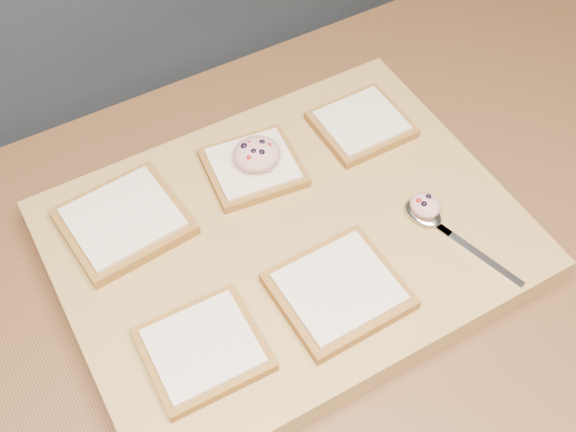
% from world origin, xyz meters
% --- Properties ---
extents(island_counter, '(2.00, 0.80, 0.90)m').
position_xyz_m(island_counter, '(0.00, 0.00, 0.45)').
color(island_counter, slate).
rests_on(island_counter, ground).
extents(cutting_board, '(0.51, 0.39, 0.04)m').
position_xyz_m(cutting_board, '(-0.07, 0.07, 0.92)').
color(cutting_board, tan).
rests_on(cutting_board, island_counter).
extents(bread_far_left, '(0.14, 0.13, 0.02)m').
position_xyz_m(bread_far_left, '(-0.23, 0.17, 0.95)').
color(bread_far_left, '#A06C29').
rests_on(bread_far_left, cutting_board).
extents(bread_far_center, '(0.12, 0.11, 0.02)m').
position_xyz_m(bread_far_center, '(-0.06, 0.17, 0.95)').
color(bread_far_center, '#A06C29').
rests_on(bread_far_center, cutting_board).
extents(bread_far_right, '(0.11, 0.10, 0.02)m').
position_xyz_m(bread_far_right, '(0.09, 0.16, 0.95)').
color(bread_far_right, '#A06C29').
rests_on(bread_far_right, cutting_board).
extents(bread_near_left, '(0.12, 0.11, 0.02)m').
position_xyz_m(bread_near_left, '(-0.22, -0.02, 0.95)').
color(bread_near_left, '#A06C29').
rests_on(bread_near_left, cutting_board).
extents(bread_near_center, '(0.13, 0.12, 0.02)m').
position_xyz_m(bread_near_center, '(-0.06, -0.03, 0.95)').
color(bread_near_center, '#A06C29').
rests_on(bread_near_center, cutting_board).
extents(tuna_salad_dollop, '(0.06, 0.05, 0.03)m').
position_xyz_m(tuna_salad_dollop, '(-0.06, 0.17, 0.97)').
color(tuna_salad_dollop, '#DB978C').
rests_on(tuna_salad_dollop, bread_far_center).
extents(spoon, '(0.06, 0.16, 0.01)m').
position_xyz_m(spoon, '(0.08, -0.00, 0.95)').
color(spoon, silver).
rests_on(spoon, cutting_board).
extents(spoon_salad, '(0.03, 0.04, 0.02)m').
position_xyz_m(spoon_salad, '(0.08, 0.01, 0.96)').
color(spoon_salad, '#DB978C').
rests_on(spoon_salad, spoon).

